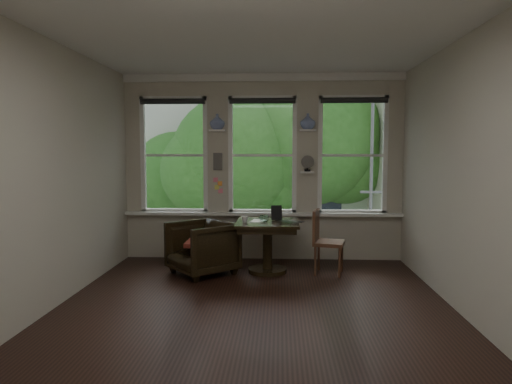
# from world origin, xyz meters

# --- Properties ---
(ground) EXTENTS (4.50, 4.50, 0.00)m
(ground) POSITION_xyz_m (0.00, 0.00, 0.00)
(ground) COLOR black
(ground) RESTS_ON ground
(ceiling) EXTENTS (4.50, 4.50, 0.00)m
(ceiling) POSITION_xyz_m (0.00, 0.00, 3.00)
(ceiling) COLOR silver
(ceiling) RESTS_ON ground
(wall_back) EXTENTS (4.50, 0.00, 4.50)m
(wall_back) POSITION_xyz_m (0.00, 2.25, 1.50)
(wall_back) COLOR #BBAFA0
(wall_back) RESTS_ON ground
(wall_front) EXTENTS (4.50, 0.00, 4.50)m
(wall_front) POSITION_xyz_m (0.00, -2.25, 1.50)
(wall_front) COLOR #BBAFA0
(wall_front) RESTS_ON ground
(wall_left) EXTENTS (0.00, 4.50, 4.50)m
(wall_left) POSITION_xyz_m (-2.25, 0.00, 1.50)
(wall_left) COLOR #BBAFA0
(wall_left) RESTS_ON ground
(wall_right) EXTENTS (0.00, 4.50, 4.50)m
(wall_right) POSITION_xyz_m (2.25, 0.00, 1.50)
(wall_right) COLOR #BBAFA0
(wall_right) RESTS_ON ground
(window_left) EXTENTS (1.10, 0.12, 1.90)m
(window_left) POSITION_xyz_m (-1.45, 2.25, 1.70)
(window_left) COLOR white
(window_left) RESTS_ON ground
(window_center) EXTENTS (1.10, 0.12, 1.90)m
(window_center) POSITION_xyz_m (0.00, 2.25, 1.70)
(window_center) COLOR white
(window_center) RESTS_ON ground
(window_right) EXTENTS (1.10, 0.12, 1.90)m
(window_right) POSITION_xyz_m (1.45, 2.25, 1.70)
(window_right) COLOR white
(window_right) RESTS_ON ground
(shelf_left) EXTENTS (0.26, 0.16, 0.03)m
(shelf_left) POSITION_xyz_m (-0.72, 2.15, 2.10)
(shelf_left) COLOR white
(shelf_left) RESTS_ON ground
(shelf_right) EXTENTS (0.26, 0.16, 0.03)m
(shelf_right) POSITION_xyz_m (0.72, 2.15, 2.10)
(shelf_right) COLOR white
(shelf_right) RESTS_ON ground
(intercom) EXTENTS (0.14, 0.06, 0.28)m
(intercom) POSITION_xyz_m (-0.72, 2.18, 1.60)
(intercom) COLOR #59544F
(intercom) RESTS_ON ground
(sticky_notes) EXTENTS (0.16, 0.01, 0.24)m
(sticky_notes) POSITION_xyz_m (-0.72, 2.19, 1.25)
(sticky_notes) COLOR pink
(sticky_notes) RESTS_ON ground
(desk_fan) EXTENTS (0.20, 0.20, 0.24)m
(desk_fan) POSITION_xyz_m (0.72, 2.13, 1.53)
(desk_fan) COLOR #59544F
(desk_fan) RESTS_ON ground
(vase_left) EXTENTS (0.24, 0.24, 0.25)m
(vase_left) POSITION_xyz_m (-0.72, 2.15, 2.24)
(vase_left) COLOR silver
(vase_left) RESTS_ON shelf_left
(vase_right) EXTENTS (0.24, 0.24, 0.25)m
(vase_right) POSITION_xyz_m (0.72, 2.15, 2.24)
(vase_right) COLOR silver
(vase_right) RESTS_ON shelf_right
(table) EXTENTS (0.90, 0.90, 0.75)m
(table) POSITION_xyz_m (0.11, 1.34, 0.38)
(table) COLOR black
(table) RESTS_ON ground
(armchair_left) EXTENTS (1.17, 1.17, 0.76)m
(armchair_left) POSITION_xyz_m (-0.83, 1.21, 0.38)
(armchair_left) COLOR black
(armchair_left) RESTS_ON ground
(cushion_red) EXTENTS (0.45, 0.45, 0.06)m
(cushion_red) POSITION_xyz_m (-0.83, 1.21, 0.45)
(cushion_red) COLOR maroon
(cushion_red) RESTS_ON armchair_left
(side_chair_right) EXTENTS (0.50, 0.50, 0.92)m
(side_chair_right) POSITION_xyz_m (1.00, 1.30, 0.46)
(side_chair_right) COLOR #4B291B
(side_chair_right) RESTS_ON ground
(laptop) EXTENTS (0.41, 0.36, 0.03)m
(laptop) POSITION_xyz_m (0.44, 1.17, 0.76)
(laptop) COLOR black
(laptop) RESTS_ON table
(mug) EXTENTS (0.11, 0.11, 0.09)m
(mug) POSITION_xyz_m (-0.21, 1.25, 0.80)
(mug) COLOR white
(mug) RESTS_ON table
(drinking_glass) EXTENTS (0.14, 0.14, 0.11)m
(drinking_glass) POSITION_xyz_m (0.06, 1.27, 0.80)
(drinking_glass) COLOR white
(drinking_glass) RESTS_ON table
(tablet) EXTENTS (0.17, 0.10, 0.22)m
(tablet) POSITION_xyz_m (0.24, 1.48, 0.86)
(tablet) COLOR black
(tablet) RESTS_ON table
(papers) EXTENTS (0.28, 0.34, 0.00)m
(papers) POSITION_xyz_m (-0.02, 1.38, 0.75)
(papers) COLOR silver
(papers) RESTS_ON table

